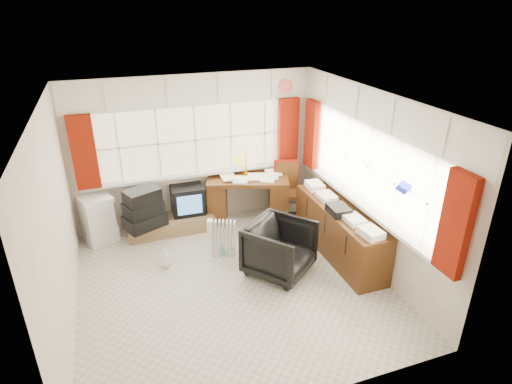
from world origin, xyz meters
The scene contains 19 objects.
ground centered at (0.00, 0.00, 0.00)m, with size 4.00×4.00×0.00m, color beige.
room_walls centered at (0.00, 0.00, 1.50)m, with size 4.00×4.00×4.00m.
window_back centered at (0.00, 1.94, 0.95)m, with size 3.70×0.12×3.60m.
window_right centered at (1.94, 0.00, 0.95)m, with size 0.12×3.70×3.60m.
curtains centered at (0.92, 0.93, 1.46)m, with size 3.83×3.83×1.15m.
overhead_cabinets centered at (0.98, 0.98, 2.25)m, with size 3.98×3.98×0.48m.
desk centered at (0.80, 1.71, 0.44)m, with size 1.51×1.08×0.83m.
desk_lamp centered at (0.82, 1.87, 1.11)m, with size 0.20×0.18×0.47m.
task_chair centered at (1.45, 1.55, 0.55)m, with size 0.54×0.56×1.04m.
office_chair centered at (0.71, 0.05, 0.38)m, with size 0.82×0.84×0.76m, color black.
radiator centered at (0.10, 0.77, 0.23)m, with size 0.40×0.28×0.56m.
credenza centered at (1.73, 0.20, 0.40)m, with size 0.50×2.00×0.85m.
file_tray centered at (1.62, 0.09, 0.81)m, with size 0.27×0.34×0.11m, color black.
tv_bench centered at (-0.55, 1.72, 0.12)m, with size 1.40×0.50×0.25m, color olive.
crt_tv centered at (-0.23, 1.84, 0.49)m, with size 0.54×0.51×0.48m.
hifi_stack centered at (-0.96, 1.55, 0.55)m, with size 0.71×0.60×0.64m.
mini_fridge centered at (-1.66, 1.80, 0.38)m, with size 0.57×0.57×0.76m.
spray_bottle_a centered at (-0.79, 0.70, 0.15)m, with size 0.12×0.12×0.31m, color white.
spray_bottle_b centered at (0.05, 0.73, 0.09)m, with size 0.08×0.08×0.18m, color #82C3BF.
Camera 1 is at (-1.29, -4.62, 3.58)m, focal length 30.00 mm.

